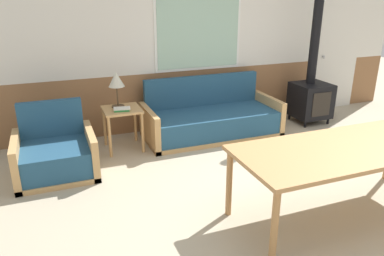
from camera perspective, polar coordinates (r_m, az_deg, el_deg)
name	(u,v)px	position (r m, az deg, el deg)	size (l,w,h in m)	color
ground_plane	(306,197)	(4.29, 17.04, -9.99)	(16.00, 16.00, 0.00)	#B2A58C
wall_back	(210,40)	(6.03, 2.71, 13.24)	(7.20, 0.09, 2.70)	#8E603D
couch	(211,120)	(5.69, 2.93, 1.26)	(2.03, 0.89, 0.85)	tan
armchair	(56,155)	(4.78, -20.06, -3.93)	(0.92, 0.84, 0.82)	tan
side_table	(122,116)	(5.20, -10.58, 1.79)	(0.50, 0.50, 0.59)	tan
table_lamp	(116,81)	(5.15, -11.46, 7.01)	(0.22, 0.22, 0.49)	#4C3823
book_stack	(122,109)	(5.07, -10.64, 2.83)	(0.24, 0.17, 0.04)	#2D7F3D
dining_table	(348,152)	(3.81, 22.69, -3.41)	(2.19, 0.91, 0.73)	#B27F4C
wood_stove	(312,87)	(6.49, 17.76, 5.95)	(0.57, 0.55, 2.49)	black
entry_door	(337,53)	(7.40, 21.19, 10.55)	(0.92, 0.09, 2.04)	silver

